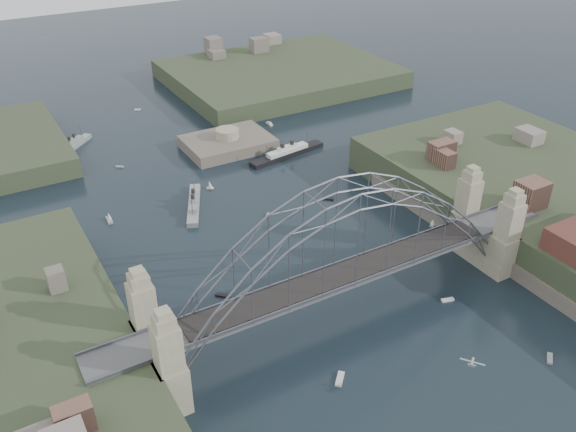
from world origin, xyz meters
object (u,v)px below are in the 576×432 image
at_px(naval_cruiser_near, 194,204).
at_px(fort_island, 228,150).
at_px(bridge, 345,254).
at_px(naval_cruiser_far, 73,146).
at_px(ocean_liner, 287,153).

bearing_deg(naval_cruiser_near, fort_island, 50.84).
relative_size(bridge, naval_cruiser_near, 5.02).
height_order(bridge, naval_cruiser_near, bridge).
distance_m(fort_island, naval_cruiser_near, 31.02).
xyz_separation_m(bridge, naval_cruiser_near, (-7.58, 45.96, -11.52)).
bearing_deg(naval_cruiser_near, naval_cruiser_far, 109.21).
relative_size(naval_cruiser_near, naval_cruiser_far, 1.41).
distance_m(bridge, naval_cruiser_far, 94.04).
bearing_deg(naval_cruiser_far, bridge, -75.69).
distance_m(naval_cruiser_near, ocean_liner, 32.90).
distance_m(bridge, ocean_liner, 63.51).
bearing_deg(bridge, fort_island, 80.27).
xyz_separation_m(naval_cruiser_far, ocean_liner, (46.09, -32.37, 0.06)).
bearing_deg(fort_island, naval_cruiser_near, -129.16).
relative_size(fort_island, naval_cruiser_near, 1.31).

